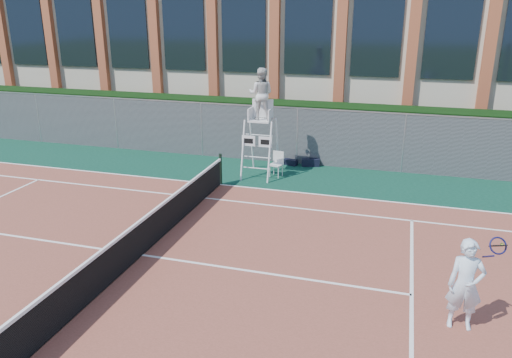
# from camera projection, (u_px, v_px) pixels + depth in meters

# --- Properties ---
(ground) EXTENTS (120.00, 120.00, 0.00)m
(ground) POSITION_uv_depth(u_px,v_px,m) (142.00, 256.00, 12.33)
(ground) COLOR #233814
(apron) EXTENTS (36.00, 20.00, 0.01)m
(apron) POSITION_uv_depth(u_px,v_px,m) (161.00, 239.00, 13.23)
(apron) COLOR #0B3224
(apron) RESTS_ON ground
(tennis_court) EXTENTS (23.77, 10.97, 0.02)m
(tennis_court) POSITION_uv_depth(u_px,v_px,m) (142.00, 255.00, 12.32)
(tennis_court) COLOR brown
(tennis_court) RESTS_ON apron
(tennis_net) EXTENTS (0.10, 11.30, 1.10)m
(tennis_net) POSITION_uv_depth(u_px,v_px,m) (140.00, 236.00, 12.16)
(tennis_net) COLOR black
(tennis_net) RESTS_ON ground
(fence) EXTENTS (40.00, 0.06, 2.20)m
(fence) POSITION_uv_depth(u_px,v_px,m) (248.00, 133.00, 19.96)
(fence) COLOR #595E60
(fence) RESTS_ON ground
(hedge) EXTENTS (40.00, 1.40, 2.20)m
(hedge) POSITION_uv_depth(u_px,v_px,m) (257.00, 127.00, 21.05)
(hedge) COLOR black
(hedge) RESTS_ON ground
(building) EXTENTS (45.00, 10.60, 8.22)m
(building) POSITION_uv_depth(u_px,v_px,m) (298.00, 41.00, 27.29)
(building) COLOR beige
(building) RESTS_ON ground
(umpire_chair) EXTENTS (1.10, 1.69, 3.94)m
(umpire_chair) POSITION_uv_depth(u_px,v_px,m) (261.00, 97.00, 17.53)
(umpire_chair) COLOR white
(umpire_chair) RESTS_ON ground
(plastic_chair) EXTENTS (0.50, 0.50, 0.91)m
(plastic_chair) POSITION_uv_depth(u_px,v_px,m) (277.00, 162.00, 18.13)
(plastic_chair) COLOR silver
(plastic_chair) RESTS_ON apron
(sports_bag_near) EXTENTS (0.73, 0.42, 0.29)m
(sports_bag_near) POSITION_uv_depth(u_px,v_px,m) (311.00, 162.00, 19.38)
(sports_bag_near) COLOR black
(sports_bag_near) RESTS_ON apron
(sports_bag_far) EXTENTS (0.59, 0.37, 0.22)m
(sports_bag_far) POSITION_uv_depth(u_px,v_px,m) (290.00, 162.00, 19.54)
(sports_bag_far) COLOR black
(sports_bag_far) RESTS_ON apron
(tennis_player) EXTENTS (1.01, 0.69, 1.81)m
(tennis_player) POSITION_uv_depth(u_px,v_px,m) (466.00, 285.00, 9.25)
(tennis_player) COLOR white
(tennis_player) RESTS_ON tennis_court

